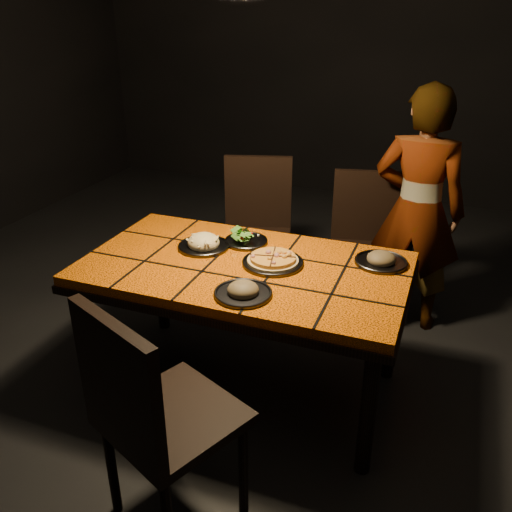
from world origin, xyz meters
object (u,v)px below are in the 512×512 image
(dining_table, at_px, (244,278))
(chair_far_right, at_px, (364,236))
(chair_near, at_px, (151,411))
(diner, at_px, (418,211))
(plate_pasta, at_px, (204,244))
(plate_pizza, at_px, (273,261))
(chair_far_left, at_px, (257,223))

(dining_table, xyz_separation_m, chair_far_right, (0.42, 1.04, -0.12))
(chair_near, distance_m, diner, 2.10)
(dining_table, height_order, plate_pasta, plate_pasta)
(plate_pizza, bearing_deg, plate_pasta, 172.04)
(chair_far_left, distance_m, chair_far_right, 0.72)
(chair_far_left, relative_size, plate_pasta, 3.70)
(chair_far_left, distance_m, plate_pizza, 1.01)
(chair_near, distance_m, chair_far_left, 1.91)
(chair_far_left, height_order, plate_pizza, chair_far_left)
(dining_table, bearing_deg, plate_pasta, 158.98)
(chair_far_right, bearing_deg, plate_pasta, -139.17)
(dining_table, relative_size, diner, 1.05)
(chair_far_left, bearing_deg, chair_far_right, -9.46)
(chair_near, height_order, plate_pasta, chair_near)
(dining_table, bearing_deg, chair_far_right, 67.72)
(plate_pizza, relative_size, plate_pasta, 1.12)
(chair_far_left, height_order, diner, diner)
(plate_pizza, distance_m, plate_pasta, 0.41)
(chair_near, height_order, diner, diner)
(chair_far_left, xyz_separation_m, plate_pasta, (0.02, -0.84, 0.20))
(diner, bearing_deg, plate_pasta, 47.38)
(chair_far_right, relative_size, plate_pasta, 3.52)
(chair_far_left, bearing_deg, diner, -12.28)
(chair_far_right, bearing_deg, dining_table, -124.61)
(chair_far_right, relative_size, plate_pizza, 3.13)
(dining_table, distance_m, chair_far_right, 1.13)
(plate_pizza, height_order, plate_pasta, plate_pasta)
(dining_table, height_order, chair_near, chair_near)
(chair_near, xyz_separation_m, diner, (0.72, 1.97, 0.18))
(dining_table, bearing_deg, chair_far_left, 106.96)
(diner, bearing_deg, chair_near, 74.82)
(dining_table, distance_m, chair_near, 0.95)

